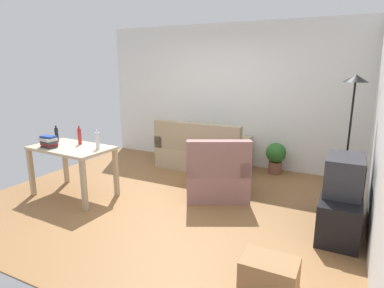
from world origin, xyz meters
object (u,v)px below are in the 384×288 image
tv (345,175)px  bottle_dark (57,135)px  bottle_clear (98,140)px  desk (72,154)px  book_stack (49,142)px  tv_stand (340,212)px  couch (202,153)px  torchiere_lamp (353,104)px  bottle_red (80,136)px  armchair (217,175)px  storage_box (269,275)px  potted_plant (276,156)px

tv → bottle_dark: 4.12m
bottle_dark → bottle_clear: bottle_clear is taller
desk → bottle_clear: 0.51m
desk → bottle_clear: bottle_clear is taller
book_stack → tv_stand: bearing=11.3°
couch → tv_stand: couch is taller
tv_stand → tv: (0.00, 0.00, 0.46)m
couch → tv_stand: bearing=149.5°
tv → bottle_dark: bottle_dark is taller
couch → desk: couch is taller
torchiere_lamp → bottle_dark: 4.36m
book_stack → bottle_red: bearing=51.3°
couch → tv: same height
tv → armchair: bearing=78.9°
couch → torchiere_lamp: torchiere_lamp is taller
bottle_clear → book_stack: bottle_clear is taller
bottle_dark → tv: bearing=6.7°
tv_stand → armchair: bearing=78.8°
tv → desk: 3.71m
desk → bottle_dark: bottle_dark is taller
tv_stand → armchair: 1.75m
storage_box → couch: bearing=124.4°
desk → bottle_dark: 0.51m
potted_plant → bottle_dark: size_ratio=2.19×
tv → bottle_red: bottle_red is taller
potted_plant → bottle_clear: bearing=-131.6°
tv_stand → potted_plant: size_ratio=1.93×
desk → armchair: armchair is taller
storage_box → bottle_red: bearing=162.4°
couch → armchair: (0.76, -1.12, 0.01)m
torchiere_lamp → armchair: bearing=-161.1°
bottle_clear → bottle_red: bearing=168.0°
potted_plant → bottle_clear: size_ratio=2.02×
potted_plant → storage_box: bearing=-78.3°
torchiere_lamp → armchair: size_ratio=1.53×
torchiere_lamp → desk: bearing=-157.1°
tv → armchair: same height
bottle_dark → book_stack: (0.17, -0.30, -0.03)m
couch → bottle_red: bearing=58.4°
book_stack → bottle_clear: bearing=19.0°
torchiere_lamp → book_stack: torchiere_lamp is taller
tv_stand → bottle_red: bottle_red is taller
torchiere_lamp → bottle_red: size_ratio=6.37×
potted_plant → storage_box: size_ratio=1.19×
desk → bottle_dark: (-0.44, 0.13, 0.22)m
desk → storage_box: bearing=-11.6°
bottle_dark → torchiere_lamp: bearing=19.0°
storage_box → book_stack: (-3.43, 0.66, 0.70)m
desk → storage_box: (3.16, -0.83, -0.50)m
potted_plant → storage_box: (0.66, -3.21, -0.18)m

